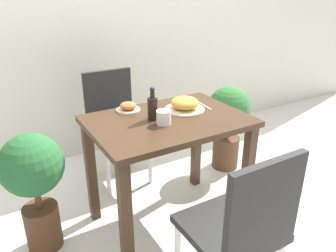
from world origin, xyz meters
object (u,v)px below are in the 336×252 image
at_px(chair_near, 242,226).
at_px(side_plate, 128,107).
at_px(food_plate, 185,104).
at_px(potted_plant_right, 228,119).
at_px(potted_plant_left, 34,179).
at_px(chair_far, 115,120).
at_px(drink_cup, 164,117).
at_px(sauce_bottle, 153,107).

distance_m(chair_near, side_plate, 1.04).
height_order(food_plate, potted_plant_right, food_plate).
bearing_deg(potted_plant_left, food_plate, -6.62).
xyz_separation_m(side_plate, potted_plant_left, (-0.64, -0.07, -0.30)).
distance_m(chair_far, drink_cup, 0.85).
bearing_deg(chair_far, sauce_bottle, -91.60).
distance_m(potted_plant_left, potted_plant_right, 1.63).
bearing_deg(chair_near, chair_far, -89.23).
bearing_deg(potted_plant_left, side_plate, 5.85).
height_order(chair_far, potted_plant_left, chair_far).
height_order(chair_far, potted_plant_right, chair_far).
bearing_deg(chair_near, potted_plant_right, -127.65).
distance_m(sauce_bottle, potted_plant_right, 1.05).
bearing_deg(drink_cup, sauce_bottle, 103.53).
height_order(chair_far, drink_cup, chair_far).
bearing_deg(drink_cup, side_plate, 106.41).
bearing_deg(side_plate, chair_near, -83.84).
bearing_deg(food_plate, chair_near, -104.73).
relative_size(chair_far, side_plate, 5.77).
bearing_deg(drink_cup, potted_plant_right, 26.50).
height_order(chair_far, side_plate, chair_far).
height_order(side_plate, sauce_bottle, sauce_bottle).
xyz_separation_m(food_plate, potted_plant_left, (-0.96, 0.11, -0.32)).
xyz_separation_m(potted_plant_left, potted_plant_right, (1.61, 0.20, -0.03)).
bearing_deg(chair_far, chair_near, -89.23).
relative_size(side_plate, potted_plant_right, 0.21).
distance_m(chair_far, potted_plant_right, 0.96).
bearing_deg(sauce_bottle, potted_plant_right, 20.97).
bearing_deg(food_plate, drink_cup, -150.79).
relative_size(chair_far, potted_plant_left, 1.17).
relative_size(chair_far, potted_plant_right, 1.20).
height_order(chair_near, sauce_bottle, sauce_bottle).
height_order(chair_near, drink_cup, chair_near).
relative_size(sauce_bottle, potted_plant_right, 0.27).
distance_m(food_plate, potted_plant_right, 0.81).
bearing_deg(potted_plant_right, food_plate, -154.49).
height_order(chair_near, chair_far, same).
bearing_deg(potted_plant_left, chair_near, -51.28).
bearing_deg(food_plate, potted_plant_right, 25.51).
distance_m(chair_near, potted_plant_left, 1.19).
xyz_separation_m(chair_far, potted_plant_left, (-0.72, -0.56, -0.02)).
bearing_deg(side_plate, potted_plant_right, 7.99).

